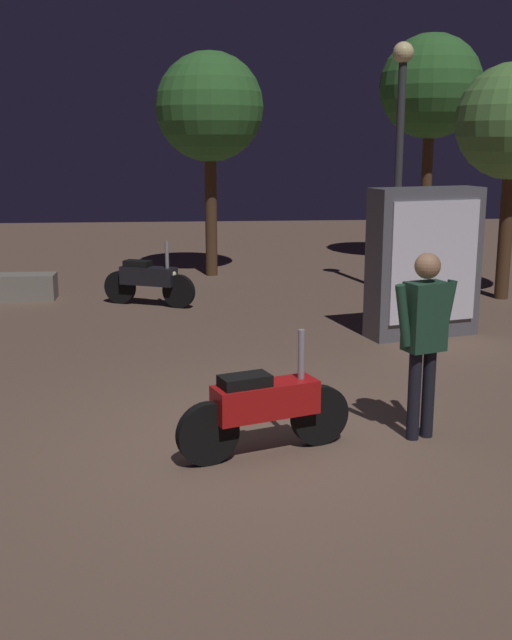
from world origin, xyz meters
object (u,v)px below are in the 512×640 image
at_px(motorcycle_black_parked_left, 148,280).
at_px(streetlamp_near, 400,135).
at_px(motorcycle_red_foreground, 265,407).
at_px(person_rider_beside, 424,329).
at_px(kiosk_billboard, 424,263).

distance_m(motorcycle_black_parked_left, streetlamp_near, 5.05).
xyz_separation_m(motorcycle_red_foreground, motorcycle_black_parked_left, (-1.34, 6.51, 0.00)).
height_order(motorcycle_red_foreground, motorcycle_black_parked_left, same).
bearing_deg(person_rider_beside, streetlamp_near, -32.28).
bearing_deg(streetlamp_near, person_rider_beside, -102.70).
bearing_deg(motorcycle_black_parked_left, person_rider_beside, -41.39).
bearing_deg(person_rider_beside, kiosk_billboard, -36.30).
relative_size(streetlamp_near, kiosk_billboard, 2.08).
bearing_deg(kiosk_billboard, motorcycle_black_parked_left, -46.09).
relative_size(motorcycle_black_parked_left, person_rider_beside, 0.88).
distance_m(motorcycle_red_foreground, motorcycle_black_parked_left, 6.65).
height_order(motorcycle_red_foreground, person_rider_beside, person_rider_beside).
bearing_deg(kiosk_billboard, motorcycle_red_foreground, 42.24).
bearing_deg(motorcycle_black_parked_left, kiosk_billboard, -6.91).
xyz_separation_m(motorcycle_red_foreground, streetlamp_near, (3.05, 7.19, 2.39)).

